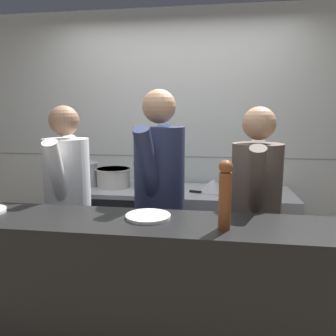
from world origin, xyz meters
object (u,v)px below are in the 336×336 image
object	(u,v)px
braising_pot	(149,175)
plated_dish_appetiser	(148,216)
sauce_pot	(113,177)
pepper_mill	(225,194)
chef_head_cook	(69,204)
oven_range	(119,231)
chef_sous	(160,200)
stock_pot	(82,173)
mixing_bowl_steel	(213,185)
chef_line	(255,215)
chefs_knife	(206,193)

from	to	relation	value
braising_pot	plated_dish_appetiser	bearing A→B (deg)	-78.56
sauce_pot	pepper_mill	distance (m)	1.68
sauce_pot	plated_dish_appetiser	bearing A→B (deg)	-64.28
plated_dish_appetiser	chef_head_cook	xyz separation A→B (m)	(-0.73, 0.57, -0.12)
oven_range	chef_sous	size ratio (longest dim) A/B	0.60
stock_pot	mixing_bowl_steel	xyz separation A→B (m)	(1.24, 0.10, -0.09)
sauce_pot	chef_line	size ratio (longest dim) A/B	0.20
plated_dish_appetiser	stock_pot	bearing A→B (deg)	126.29
sauce_pot	chef_sous	size ratio (longest dim) A/B	0.19
chef_sous	chef_line	bearing A→B (deg)	5.25
chefs_knife	stock_pot	bearing A→B (deg)	176.76
chefs_knife	chef_sous	distance (m)	0.69
chef_line	chefs_knife	bearing A→B (deg)	124.82
plated_dish_appetiser	chefs_knife	bearing A→B (deg)	76.16
sauce_pot	pepper_mill	size ratio (longest dim) A/B	0.95
mixing_bowl_steel	plated_dish_appetiser	size ratio (longest dim) A/B	1.09
braising_pot	chef_line	xyz separation A→B (m)	(0.88, -0.73, -0.12)
chefs_knife	mixing_bowl_steel	bearing A→B (deg)	70.97
stock_pot	mixing_bowl_steel	world-z (taller)	stock_pot
oven_range	chefs_knife	size ratio (longest dim) A/B	2.77
braising_pot	pepper_mill	xyz separation A→B (m)	(0.66, -1.34, 0.17)
plated_dish_appetiser	chef_line	xyz separation A→B (m)	(0.63, 0.50, -0.12)
oven_range	chef_line	distance (m)	1.48
braising_pot	sauce_pot	bearing A→B (deg)	179.99
sauce_pot	chef_head_cook	size ratio (longest dim) A/B	0.20
pepper_mill	chef_sous	size ratio (longest dim) A/B	0.20
sauce_pot	oven_range	bearing A→B (deg)	42.63
sauce_pot	plated_dish_appetiser	world-z (taller)	sauce_pot
stock_pot	plated_dish_appetiser	bearing A→B (deg)	-53.71
stock_pot	sauce_pot	xyz separation A→B (m)	(0.30, 0.01, -0.03)
oven_range	chef_sous	bearing A→B (deg)	-53.64
chefs_knife	chef_line	xyz separation A→B (m)	(0.35, -0.65, 0.02)
plated_dish_appetiser	chef_sous	distance (m)	0.55
braising_pot	chef_head_cook	bearing A→B (deg)	-126.47
oven_range	sauce_pot	size ratio (longest dim) A/B	3.18
mixing_bowl_steel	braising_pot	bearing A→B (deg)	-170.55
stock_pot	braising_pot	world-z (taller)	braising_pot
mixing_bowl_steel	chef_head_cook	size ratio (longest dim) A/B	0.16
pepper_mill	chef_line	distance (m)	0.71
braising_pot	pepper_mill	bearing A→B (deg)	-63.88
braising_pot	chefs_knife	distance (m)	0.55
mixing_bowl_steel	chefs_knife	size ratio (longest dim) A/B	0.72
oven_range	plated_dish_appetiser	xyz separation A→B (m)	(0.55, -1.26, 0.58)
mixing_bowl_steel	chef_sous	distance (m)	0.86
plated_dish_appetiser	chef_sous	bearing A→B (deg)	93.20
plated_dish_appetiser	chef_head_cook	bearing A→B (deg)	142.35
plated_dish_appetiser	pepper_mill	xyz separation A→B (m)	(0.41, -0.11, 0.17)
braising_pot	mixing_bowl_steel	world-z (taller)	braising_pot
sauce_pot	pepper_mill	bearing A→B (deg)	-53.29
braising_pot	chef_sous	size ratio (longest dim) A/B	0.17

